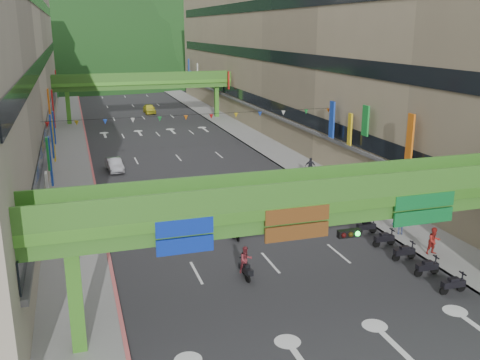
{
  "coord_description": "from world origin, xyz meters",
  "views": [
    {
      "loc": [
        -10.48,
        -15.25,
        13.42
      ],
      "look_at": [
        0.0,
        18.0,
        3.5
      ],
      "focal_mm": 40.0,
      "sensor_mm": 36.0,
      "label": 1
    }
  ],
  "objects_px": {
    "car_silver": "(115,165)",
    "car_yellow": "(149,109)",
    "overpass_near": "(342,214)",
    "pedestrian_red": "(434,243)",
    "scooter_rider_near": "(235,226)",
    "scooter_rider_mid": "(246,262)"
  },
  "relations": [
    {
      "from": "car_silver",
      "to": "car_yellow",
      "type": "relative_size",
      "value": 0.88
    },
    {
      "from": "overpass_near",
      "to": "car_yellow",
      "type": "height_order",
      "value": "overpass_near"
    },
    {
      "from": "car_yellow",
      "to": "pedestrian_red",
      "type": "distance_m",
      "value": 62.83
    },
    {
      "from": "scooter_rider_near",
      "to": "scooter_rider_mid",
      "type": "xyz_separation_m",
      "value": [
        -1.12,
        -5.78,
        0.06
      ]
    },
    {
      "from": "scooter_rider_mid",
      "to": "car_yellow",
      "type": "xyz_separation_m",
      "value": [
        3.58,
        61.69,
        -0.23
      ]
    },
    {
      "from": "scooter_rider_near",
      "to": "pedestrian_red",
      "type": "distance_m",
      "value": 12.45
    },
    {
      "from": "car_silver",
      "to": "scooter_rider_mid",
      "type": "bearing_deg",
      "value": -83.58
    },
    {
      "from": "scooter_rider_near",
      "to": "pedestrian_red",
      "type": "bearing_deg",
      "value": -30.82
    },
    {
      "from": "car_silver",
      "to": "pedestrian_red",
      "type": "distance_m",
      "value": 31.33
    },
    {
      "from": "overpass_near",
      "to": "car_silver",
      "type": "bearing_deg",
      "value": 104.35
    },
    {
      "from": "car_yellow",
      "to": "pedestrian_red",
      "type": "xyz_separation_m",
      "value": [
        8.24,
        -62.29,
        0.12
      ]
    },
    {
      "from": "overpass_near",
      "to": "car_yellow",
      "type": "xyz_separation_m",
      "value": [
        0.63,
        66.85,
        -4.47
      ]
    },
    {
      "from": "car_yellow",
      "to": "scooter_rider_near",
      "type": "bearing_deg",
      "value": -93.08
    },
    {
      "from": "scooter_rider_near",
      "to": "pedestrian_red",
      "type": "relative_size",
      "value": 1.14
    },
    {
      "from": "car_silver",
      "to": "pedestrian_red",
      "type": "bearing_deg",
      "value": -62.07
    },
    {
      "from": "scooter_rider_near",
      "to": "car_yellow",
      "type": "distance_m",
      "value": 55.96
    },
    {
      "from": "overpass_near",
      "to": "car_yellow",
      "type": "distance_m",
      "value": 67.01
    },
    {
      "from": "overpass_near",
      "to": "pedestrian_red",
      "type": "xyz_separation_m",
      "value": [
        8.87,
        4.57,
        -4.35
      ]
    },
    {
      "from": "overpass_near",
      "to": "scooter_rider_mid",
      "type": "height_order",
      "value": "overpass_near"
    },
    {
      "from": "scooter_rider_mid",
      "to": "pedestrian_red",
      "type": "bearing_deg",
      "value": -2.89
    },
    {
      "from": "pedestrian_red",
      "to": "overpass_near",
      "type": "bearing_deg",
      "value": -150.7
    },
    {
      "from": "pedestrian_red",
      "to": "scooter_rider_mid",
      "type": "bearing_deg",
      "value": 179.17
    }
  ]
}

